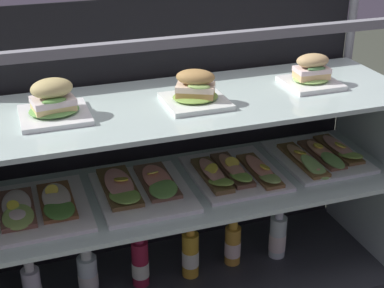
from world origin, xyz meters
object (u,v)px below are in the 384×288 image
(open_sandwich_tray_mid_left, at_px, (140,188))
(juice_bottle_front_right_end, at_px, (190,254))
(juice_bottle_front_fourth, at_px, (88,274))
(open_sandwich_tray_far_left, at_px, (235,173))
(open_sandwich_tray_right_of_center, at_px, (38,207))
(plated_roll_sandwich_far_left, at_px, (53,103))
(juice_bottle_near_post, at_px, (32,288))
(juice_bottle_front_left_end, at_px, (278,237))
(plated_roll_sandwich_mid_right, at_px, (194,92))
(plated_roll_sandwich_near_right_corner, at_px, (311,74))
(juice_bottle_back_center, at_px, (140,262))
(juice_bottle_tucked_behind, at_px, (233,244))
(open_sandwich_tray_left_of_center, at_px, (321,156))

(open_sandwich_tray_mid_left, distance_m, juice_bottle_front_right_end, 0.36)
(juice_bottle_front_fourth, bearing_deg, open_sandwich_tray_far_left, -4.96)
(open_sandwich_tray_right_of_center, bearing_deg, plated_roll_sandwich_far_left, 2.68)
(plated_roll_sandwich_far_left, height_order, open_sandwich_tray_far_left, plated_roll_sandwich_far_left)
(juice_bottle_near_post, relative_size, juice_bottle_front_left_end, 0.99)
(plated_roll_sandwich_mid_right, bearing_deg, open_sandwich_tray_far_left, 11.66)
(juice_bottle_near_post, bearing_deg, plated_roll_sandwich_near_right_corner, -1.34)
(plated_roll_sandwich_mid_right, height_order, plated_roll_sandwich_near_right_corner, same)
(plated_roll_sandwich_far_left, distance_m, juice_bottle_back_center, 0.68)
(juice_bottle_front_right_end, height_order, juice_bottle_front_left_end, juice_bottle_front_right_end)
(open_sandwich_tray_right_of_center, distance_m, juice_bottle_front_left_end, 0.91)
(plated_roll_sandwich_near_right_corner, bearing_deg, juice_bottle_tucked_behind, 172.38)
(juice_bottle_front_left_end, bearing_deg, juice_bottle_front_right_end, -179.45)
(open_sandwich_tray_far_left, bearing_deg, juice_bottle_tucked_behind, 63.84)
(plated_roll_sandwich_mid_right, bearing_deg, plated_roll_sandwich_near_right_corner, 4.74)
(juice_bottle_back_center, bearing_deg, plated_roll_sandwich_far_left, -173.08)
(open_sandwich_tray_far_left, relative_size, juice_bottle_near_post, 1.66)
(juice_bottle_front_fourth, bearing_deg, plated_roll_sandwich_mid_right, -12.15)
(open_sandwich_tray_mid_left, xyz_separation_m, open_sandwich_tray_far_left, (0.33, -0.00, -0.00))
(open_sandwich_tray_right_of_center, distance_m, open_sandwich_tray_mid_left, 0.32)
(open_sandwich_tray_left_of_center, height_order, juice_bottle_front_right_end, open_sandwich_tray_left_of_center)
(open_sandwich_tray_mid_left, xyz_separation_m, juice_bottle_near_post, (-0.38, 0.02, -0.32))
(open_sandwich_tray_right_of_center, bearing_deg, juice_bottle_near_post, 150.52)
(juice_bottle_back_center, height_order, juice_bottle_tucked_behind, juice_bottle_back_center)
(juice_bottle_near_post, bearing_deg, juice_bottle_front_fourth, 6.16)
(plated_roll_sandwich_mid_right, height_order, juice_bottle_front_right_end, plated_roll_sandwich_mid_right)
(plated_roll_sandwich_mid_right, relative_size, juice_bottle_front_fourth, 1.00)
(open_sandwich_tray_mid_left, bearing_deg, juice_bottle_front_left_end, 2.20)
(plated_roll_sandwich_near_right_corner, xyz_separation_m, juice_bottle_front_fourth, (-0.78, 0.04, -0.65))
(open_sandwich_tray_right_of_center, bearing_deg, open_sandwich_tray_left_of_center, 1.27)
(open_sandwich_tray_left_of_center, relative_size, juice_bottle_tucked_behind, 1.72)
(juice_bottle_front_fourth, bearing_deg, open_sandwich_tray_left_of_center, -1.80)
(juice_bottle_front_left_end, bearing_deg, juice_bottle_back_center, 179.12)
(plated_roll_sandwich_far_left, xyz_separation_m, juice_bottle_tucked_behind, (0.59, 0.04, -0.65))
(plated_roll_sandwich_near_right_corner, xyz_separation_m, juice_bottle_near_post, (-0.97, 0.02, -0.65))
(open_sandwich_tray_far_left, height_order, open_sandwich_tray_left_of_center, open_sandwich_tray_far_left)
(plated_roll_sandwich_far_left, distance_m, juice_bottle_front_right_end, 0.76)
(plated_roll_sandwich_far_left, xyz_separation_m, open_sandwich_tray_left_of_center, (0.92, 0.02, -0.33))
(open_sandwich_tray_left_of_center, bearing_deg, plated_roll_sandwich_near_right_corner, -169.07)
(juice_bottle_front_right_end, bearing_deg, plated_roll_sandwich_mid_right, -90.78)
(open_sandwich_tray_mid_left, xyz_separation_m, juice_bottle_back_center, (-0.01, 0.03, -0.31))
(open_sandwich_tray_right_of_center, xyz_separation_m, open_sandwich_tray_mid_left, (0.32, 0.00, 0.00))
(plated_roll_sandwich_near_right_corner, distance_m, juice_bottle_tucked_behind, 0.69)
(juice_bottle_tucked_behind, bearing_deg, juice_bottle_front_right_end, -174.11)
(open_sandwich_tray_mid_left, height_order, juice_bottle_back_center, open_sandwich_tray_mid_left)
(plated_roll_sandwich_mid_right, height_order, juice_bottle_back_center, plated_roll_sandwich_mid_right)
(juice_bottle_tucked_behind, relative_size, juice_bottle_front_left_end, 0.97)
(open_sandwich_tray_mid_left, height_order, juice_bottle_front_fourth, open_sandwich_tray_mid_left)
(juice_bottle_front_right_end, bearing_deg, open_sandwich_tray_left_of_center, 0.11)
(juice_bottle_near_post, bearing_deg, plated_roll_sandwich_mid_right, -5.98)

